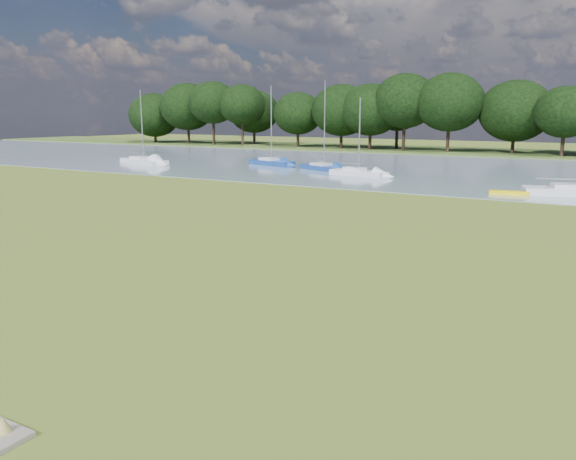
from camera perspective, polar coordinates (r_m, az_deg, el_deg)
The scene contains 9 objects.
ground at distance 21.97m, azimuth -0.89°, elevation -3.69°, with size 220.00×220.00×0.00m, color olive.
river at distance 61.47m, azimuth 19.54°, elevation 5.60°, with size 220.00×40.00×0.10m, color gray.
far_bank at distance 91.06m, azimuth 23.01°, elevation 7.12°, with size 220.00×20.00×0.40m, color #4C6626.
kayak at distance 44.12m, azimuth 21.51°, elevation 3.54°, with size 2.74×0.64×0.27m, color yellow.
tree_line at distance 87.22m, azimuth 21.54°, elevation 11.57°, with size 138.39×9.50×11.50m.
sailboat_0 at distance 69.06m, azimuth -14.49°, elevation 6.94°, with size 7.98×4.25×8.52m.
sailboat_1 at distance 54.06m, azimuth 7.11°, elevation 5.98°, with size 5.97×2.68×7.25m.
sailboat_2 at distance 59.09m, azimuth 3.63°, elevation 6.52°, with size 6.29×3.94×9.09m.
sailboat_4 at distance 64.71m, azimuth -1.73°, elevation 7.05°, with size 6.40×3.49×8.87m.
Camera 1 is at (10.78, -18.23, 5.84)m, focal length 35.00 mm.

